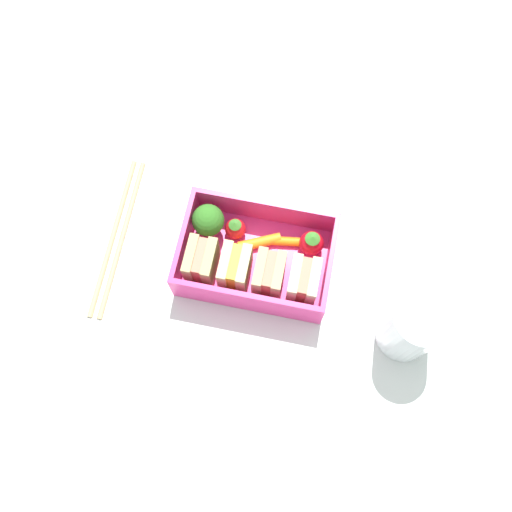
{
  "coord_description": "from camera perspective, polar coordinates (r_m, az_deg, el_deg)",
  "views": [
    {
      "loc": [
        -4.48,
        22.16,
        66.86
      ],
      "look_at": [
        0.0,
        0.0,
        2.7
      ],
      "focal_mm": 40.0,
      "sensor_mm": 36.0,
      "label": 1
    }
  ],
  "objects": [
    {
      "name": "chopstick_pair",
      "position": [
        0.73,
        -13.76,
        1.84
      ],
      "size": [
        2.27,
        21.38,
        0.7
      ],
      "color": "tan",
      "rests_on": "ground_plane"
    },
    {
      "name": "sandwich_left",
      "position": [
        0.66,
        4.76,
        -2.52
      ],
      "size": [
        3.29,
        4.64,
        5.22
      ],
      "color": "beige",
      "rests_on": "bento_tray"
    },
    {
      "name": "bento_rim",
      "position": [
        0.67,
        0.0,
        0.22
      ],
      "size": [
        17.96,
        12.11,
        4.55
      ],
      "color": "#E23183",
      "rests_on": "bento_tray"
    },
    {
      "name": "sandwich_center",
      "position": [
        0.66,
        -2.11,
        -1.2
      ],
      "size": [
        3.29,
        4.64,
        5.22
      ],
      "color": "beige",
      "rests_on": "bento_tray"
    },
    {
      "name": "broccoli_floret",
      "position": [
        0.68,
        -4.81,
        3.55
      ],
      "size": [
        3.9,
        3.9,
        5.06
      ],
      "color": "#80CC63",
      "rests_on": "bento_tray"
    },
    {
      "name": "sandwich_center_left",
      "position": [
        0.66,
        1.32,
        -1.86
      ],
      "size": [
        3.29,
        4.64,
        5.22
      ],
      "color": "tan",
      "rests_on": "bento_tray"
    },
    {
      "name": "strawberry_left",
      "position": [
        0.69,
        -2.08,
        2.77
      ],
      "size": [
        2.57,
        2.57,
        3.17
      ],
      "color": "red",
      "rests_on": "bento_tray"
    },
    {
      "name": "ground_plane",
      "position": [
        0.72,
        0.0,
        -0.99
      ],
      "size": [
        120.0,
        120.0,
        2.0
      ],
      "primitive_type": "cube",
      "color": "silver"
    },
    {
      "name": "bento_tray",
      "position": [
        0.7,
        0.0,
        -0.57
      ],
      "size": [
        17.96,
        12.11,
        1.2
      ],
      "primitive_type": "cube",
      "color": "#E23183",
      "rests_on": "ground_plane"
    },
    {
      "name": "carrot_stick_left",
      "position": [
        0.7,
        3.02,
        1.48
      ],
      "size": [
        4.88,
        1.77,
        1.11
      ],
      "primitive_type": "cylinder",
      "rotation": [
        1.57,
        0.0,
        4.85
      ],
      "color": "orange",
      "rests_on": "bento_tray"
    },
    {
      "name": "strawberry_far_left",
      "position": [
        0.69,
        5.58,
        1.32
      ],
      "size": [
        2.99,
        2.99,
        3.59
      ],
      "color": "red",
      "rests_on": "bento_tray"
    },
    {
      "name": "drinking_glass",
      "position": [
        0.66,
        15.35,
        -6.82
      ],
      "size": [
        6.4,
        6.4,
        9.58
      ],
      "primitive_type": "cylinder",
      "color": "white",
      "rests_on": "ground_plane"
    },
    {
      "name": "sandwich_center_right",
      "position": [
        0.67,
        -5.49,
        -0.55
      ],
      "size": [
        3.29,
        4.64,
        5.22
      ],
      "color": "tan",
      "rests_on": "bento_tray"
    },
    {
      "name": "carrot_stick_far_left",
      "position": [
        0.7,
        0.06,
        1.43
      ],
      "size": [
        5.33,
        3.39,
        1.29
      ],
      "primitive_type": "cylinder",
      "rotation": [
        1.57,
        0.0,
        2.01
      ],
      "color": "orange",
      "rests_on": "bento_tray"
    }
  ]
}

